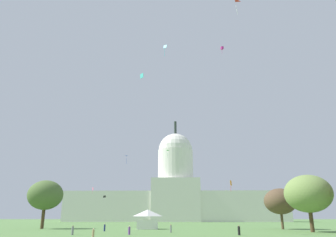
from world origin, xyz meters
TOP-DOWN VIEW (x-y plane):
  - capitol_building at (-0.55, 192.93)m, footprint 142.12×27.67m
  - event_tent at (-7.77, 66.25)m, footprint 6.17×5.93m
  - tree_west_near at (-37.11, 67.72)m, footprint 13.39×13.16m
  - tree_east_near at (29.57, 49.69)m, footprint 14.42×14.45m
  - tree_east_mid at (28.22, 65.82)m, footprint 11.08×11.18m
  - person_tan_edge_east at (-11.14, 21.09)m, footprint 0.39×0.39m
  - person_grey_back_left at (-19.15, 37.68)m, footprint 0.55×0.55m
  - person_black_near_tree_east at (11.49, 37.53)m, footprint 0.54×0.54m
  - person_purple_mid_center at (-8.75, 38.67)m, footprint 0.53×0.53m
  - person_grey_aisle_center at (-1.12, 46.76)m, footprint 0.35×0.35m
  - person_navy_back_center at (-16.50, 52.88)m, footprint 0.45×0.45m
  - kite_turquoise_mid at (-7.17, 38.70)m, footprint 0.81×0.69m
  - kite_cyan_high at (-2.75, 54.33)m, footprint 0.92×0.65m
  - kite_orange_low at (15.86, 69.95)m, footprint 0.59×1.15m
  - kite_black_low at (-33.81, 129.24)m, footprint 1.17×1.21m
  - kite_magenta_high at (14.02, 60.87)m, footprint 0.98×0.96m
  - kite_pink_low at (-35.55, 113.60)m, footprint 0.83×0.62m
  - kite_white_mid at (-7.14, 161.41)m, footprint 1.10×1.32m
  - kite_green_mid at (-4.13, 125.64)m, footprint 1.24×1.10m
  - kite_red_high at (15.69, 46.06)m, footprint 1.85×1.70m
  - kite_blue_mid at (-21.84, 114.56)m, footprint 1.14×0.90m

SIDE VIEW (x-z plane):
  - person_purple_mid_center at x=-8.75m, z-range -0.07..1.54m
  - person_grey_back_left at x=-19.15m, z-range -0.07..1.60m
  - person_navy_back_center at x=-16.50m, z-range -0.07..1.62m
  - person_black_near_tree_east at x=11.49m, z-range -0.08..1.64m
  - person_grey_aisle_center at x=-1.12m, z-range -0.06..1.63m
  - person_tan_edge_east at x=-11.14m, z-range -0.06..1.65m
  - event_tent at x=-7.77m, z-range 0.00..5.06m
  - tree_east_mid at x=28.22m, z-range 1.87..12.49m
  - tree_east_near at x=29.57m, z-range 1.99..14.29m
  - tree_west_near at x=-37.11m, z-range 2.46..15.65m
  - kite_black_low at x=-33.81m, z-range 11.73..12.77m
  - kite_orange_low at x=15.86m, z-range 10.85..13.98m
  - kite_pink_low at x=-35.55m, z-range 13.13..15.76m
  - capitol_building at x=-0.55m, z-range -16.76..50.78m
  - kite_white_mid at x=-7.14m, z-range 17.89..19.91m
  - kite_blue_mid at x=-21.84m, z-range 26.61..29.69m
  - kite_turquoise_mid at x=-7.17m, z-range 31.72..32.96m
  - kite_green_mid at x=-4.13m, z-range 31.28..34.91m
  - kite_cyan_high at x=-2.75m, z-range 46.35..49.63m
  - kite_magenta_high at x=14.02m, z-range 50.06..52.42m
  - kite_red_high at x=15.69m, z-range 53.72..57.50m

